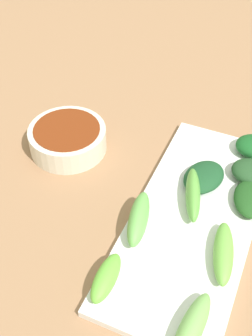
{
  "coord_description": "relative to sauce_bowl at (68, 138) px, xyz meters",
  "views": [
    {
      "loc": [
        0.16,
        -0.41,
        0.5
      ],
      "look_at": [
        -0.02,
        0.01,
        0.05
      ],
      "focal_mm": 46.75,
      "sensor_mm": 36.0,
      "label": 1
    }
  ],
  "objects": [
    {
      "name": "broccoli_stalk_8",
      "position": [
        0.28,
        -0.11,
        0.0
      ],
      "size": [
        0.05,
        0.1,
        0.02
      ],
      "primitive_type": "ellipsoid",
      "rotation": [
        0.0,
        0.0,
        0.23
      ],
      "color": "#71B547",
      "rests_on": "serving_plate"
    },
    {
      "name": "serving_plate",
      "position": [
        0.23,
        -0.06,
        -0.02
      ],
      "size": [
        0.16,
        0.37,
        0.01
      ],
      "primitive_type": "cube",
      "color": "white",
      "rests_on": "tabletop"
    },
    {
      "name": "broccoli_stalk_3",
      "position": [
        0.28,
        -0.22,
        0.0
      ],
      "size": [
        0.03,
        0.1,
        0.03
      ],
      "primitive_type": "ellipsoid",
      "rotation": [
        0.0,
        0.0,
        -0.09
      ],
      "color": "#78AF58",
      "rests_on": "serving_plate"
    },
    {
      "name": "broccoli_stalk_0",
      "position": [
        0.22,
        -0.04,
        0.0
      ],
      "size": [
        0.05,
        0.1,
        0.03
      ],
      "primitive_type": "ellipsoid",
      "rotation": [
        0.0,
        0.0,
        0.32
      ],
      "color": "#60A642",
      "rests_on": "serving_plate"
    },
    {
      "name": "broccoli_leafy_7",
      "position": [
        0.29,
        0.04,
        0.0
      ],
      "size": [
        0.06,
        0.05,
        0.03
      ],
      "primitive_type": "ellipsoid",
      "rotation": [
        0.0,
        0.0,
        -0.01
      ],
      "color": "#254C26",
      "rests_on": "serving_plate"
    },
    {
      "name": "sauce_bowl",
      "position": [
        0.0,
        0.0,
        0.0
      ],
      "size": [
        0.12,
        0.12,
        0.04
      ],
      "color": "silver",
      "rests_on": "tabletop"
    },
    {
      "name": "broccoli_leafy_2",
      "position": [
        0.22,
        0.0,
        -0.0
      ],
      "size": [
        0.07,
        0.08,
        0.02
      ],
      "primitive_type": "ellipsoid",
      "rotation": [
        0.0,
        0.0,
        -0.29
      ],
      "color": "#1B4927",
      "rests_on": "serving_plate"
    },
    {
      "name": "tabletop",
      "position": [
        0.14,
        -0.04,
        -0.03
      ],
      "size": [
        2.1,
        2.1,
        0.02
      ],
      "primitive_type": "cube",
      "color": "#9D714F",
      "rests_on": "ground"
    },
    {
      "name": "broccoli_leafy_5",
      "position": [
        0.29,
        -0.01,
        -0.0
      ],
      "size": [
        0.06,
        0.08,
        0.02
      ],
      "primitive_type": "ellipsoid",
      "rotation": [
        0.0,
        0.0,
        0.25
      ],
      "color": "#1F4E1D",
      "rests_on": "serving_plate"
    },
    {
      "name": "broccoli_stalk_4",
      "position": [
        0.17,
        -0.11,
        0.01
      ],
      "size": [
        0.04,
        0.09,
        0.03
      ],
      "primitive_type": "ellipsoid",
      "rotation": [
        0.0,
        0.0,
        0.21
      ],
      "color": "#69B151",
      "rests_on": "serving_plate"
    },
    {
      "name": "broccoli_stalk_1",
      "position": [
        0.17,
        -0.2,
        0.0
      ],
      "size": [
        0.03,
        0.07,
        0.02
      ],
      "primitive_type": "ellipsoid",
      "rotation": [
        0.0,
        0.0,
        0.04
      ],
      "color": "#6BBC3E",
      "rests_on": "serving_plate"
    }
  ]
}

